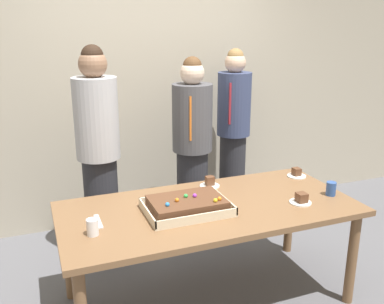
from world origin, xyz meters
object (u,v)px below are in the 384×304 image
Objects in this scene: plated_slice_near_left at (301,200)px; person_green_shirt_behind at (192,148)px; drink_cup_middle at (331,189)px; cake_server_utensil at (98,221)px; drink_cup_nearest at (93,227)px; sheet_cake at (187,205)px; party_table at (209,216)px; plated_slice_far_left at (297,174)px; person_serving_front at (99,154)px; person_striped_tie_right at (233,134)px; plated_slice_near_right at (210,183)px.

plated_slice_near_left is 0.09× the size of person_green_shirt_behind.
drink_cup_middle reaches higher than cake_server_utensil.
plated_slice_near_left is 1.50× the size of drink_cup_nearest.
plated_slice_near_left is at bearing -11.31° from sheet_cake.
sheet_cake reaches higher than party_table.
plated_slice_far_left reaches higher than party_table.
person_serving_front is (-1.49, 0.99, 0.14)m from drink_cup_middle.
party_table is at bearing 8.58° from sheet_cake.
person_striped_tie_right is at bearing 98.36° from plated_slice_far_left.
plated_slice_far_left is at bearing 8.82° from cake_server_utensil.
person_green_shirt_behind is (0.25, 0.96, 0.20)m from party_table.
person_green_shirt_behind is at bearing 66.89° from sheet_cake.
person_serving_front is 1.04× the size of person_striped_tie_right.
person_striped_tie_right is at bearing 52.10° from sheet_cake.
plated_slice_near_left is 0.75× the size of cake_server_utensil.
plated_slice_far_left is 1.60m from person_serving_front.
plated_slice_far_left is (0.28, 0.47, -0.00)m from plated_slice_near_left.
person_serving_front is (-1.20, 1.04, 0.17)m from plated_slice_near_left.
person_serving_front is (0.15, 0.82, 0.19)m from cake_server_utensil.
party_table is 1.13× the size of person_serving_front.
sheet_cake is 0.58m from cake_server_utensil.
drink_cup_middle is at bearing -5.88° from cake_server_utensil.
person_serving_front reaches higher than drink_cup_nearest.
drink_cup_nearest reaches higher than plated_slice_near_right.
plated_slice_far_left reaches higher than cake_server_utensil.
plated_slice_near_right is (0.15, 0.34, 0.10)m from party_table.
plated_slice_near_right is 0.64m from person_green_shirt_behind.
cake_server_utensil is at bearing 177.74° from party_table.
plated_slice_near_right is 0.75× the size of cake_server_utensil.
party_table is 0.38m from plated_slice_near_right.
person_striped_tie_right is at bearing 135.67° from person_green_shirt_behind.
plated_slice_near_right is 1.00× the size of plated_slice_far_left.
drink_cup_middle reaches higher than party_table.
sheet_cake is 1.07m from drink_cup_middle.
person_green_shirt_behind is at bearing -29.53° from person_striped_tie_right.
plated_slice_near_left is 0.08× the size of person_serving_front.
plated_slice_near_left is 1.00× the size of plated_slice_near_right.
plated_slice_near_right is at bearing 14.00° from person_green_shirt_behind.
drink_cup_nearest is at bearing 179.70° from drink_cup_middle.
sheet_cake is at bearing 0.00° from person_serving_front.
person_striped_tie_right reaches higher than drink_cup_nearest.
plated_slice_near_left is at bearing 23.65° from person_serving_front.
drink_cup_nearest is 2.04m from person_striped_tie_right.
person_serving_front reaches higher than sheet_cake.
sheet_cake is 3.67× the size of plated_slice_near_left.
plated_slice_near_left is 1.37m from cake_server_utensil.
person_serving_front is at bearing 159.07° from plated_slice_far_left.
person_green_shirt_behind is (-0.36, 1.14, 0.10)m from plated_slice_near_left.
person_green_shirt_behind is (0.10, 0.62, 0.10)m from plated_slice_near_right.
drink_cup_nearest is (-1.70, -0.41, 0.03)m from plated_slice_far_left.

